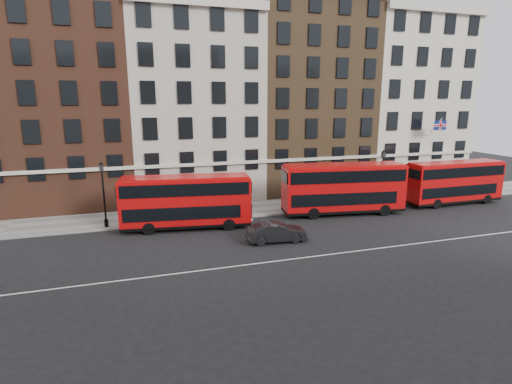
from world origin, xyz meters
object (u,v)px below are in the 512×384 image
object	(u,v)px
bus_b	(186,201)
car_front	(277,232)
bus_c	(343,188)
bus_d	(454,181)
traffic_light	(432,178)

from	to	relation	value
bus_b	car_front	distance (m)	7.93
bus_c	car_front	xyz separation A→B (m)	(-8.24, -5.07, -1.75)
bus_c	car_front	world-z (taller)	bus_c
bus_b	car_front	size ratio (longest dim) A/B	2.38
bus_b	bus_d	size ratio (longest dim) A/B	1.03
car_front	bus_b	bearing A→B (deg)	54.57
bus_b	bus_c	xyz separation A→B (m)	(14.13, 0.00, 0.16)
bus_c	traffic_light	xyz separation A→B (m)	(11.09, 1.57, -0.03)
bus_c	car_front	bearing A→B (deg)	-140.46
traffic_light	car_front	bearing A→B (deg)	-161.05
bus_c	traffic_light	distance (m)	11.20
bus_b	car_front	world-z (taller)	bus_b
car_front	traffic_light	distance (m)	20.51
traffic_light	bus_c	bearing A→B (deg)	-171.96
traffic_light	bus_b	bearing A→B (deg)	-176.44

